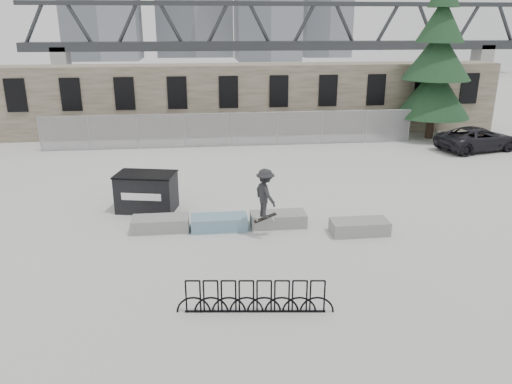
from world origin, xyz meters
The scene contains 13 objects.
ground centered at (0.00, 0.00, 0.00)m, with size 120.00×120.00×0.00m, color beige.
stone_wall centered at (0.00, 16.24, 2.26)m, with size 36.00×2.58×4.50m.
chainlink_fence centered at (0.00, 12.50, 1.04)m, with size 22.06×0.06×2.02m.
planter_far_left centered at (-3.42, 0.02, 0.27)m, with size 2.00×0.90×0.49m.
planter_center_left centered at (-1.34, -0.11, 0.27)m, with size 2.00×0.90×0.49m.
planter_center_right centered at (0.81, -0.04, 0.27)m, with size 2.00×0.90×0.49m.
planter_offset centered at (3.53, -1.09, 0.27)m, with size 2.00×0.90×0.49m.
dumpster centered at (-4.07, 2.17, 0.75)m, with size 2.51×1.84×1.49m.
bike_rack centered at (-0.68, -5.66, 0.44)m, with size 4.02×0.51×0.90m.
spruce_tree centered at (12.75, 13.31, 4.80)m, with size 4.55×4.55×11.50m.
truss_bridge centered at (10.00, 55.00, 4.13)m, with size 70.00×3.00×9.80m.
suv centered at (14.06, 9.90, 0.68)m, with size 2.26×4.89×1.36m, color black.
skateboarder centered at (0.20, -0.96, 1.57)m, with size 1.00×1.26×1.88m.
Camera 1 is at (-1.94, -16.70, 7.03)m, focal length 35.00 mm.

